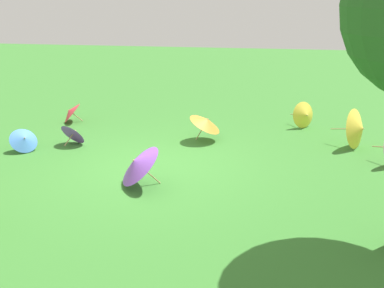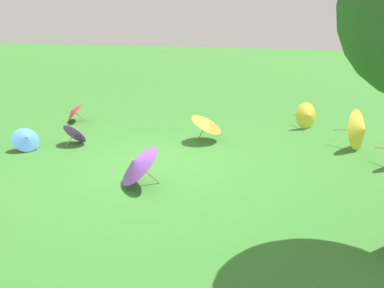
# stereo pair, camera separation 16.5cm
# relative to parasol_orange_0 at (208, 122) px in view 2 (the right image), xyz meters

# --- Properties ---
(ground) EXTENTS (40.00, 40.00, 0.00)m
(ground) POSITION_rel_parasol_orange_0_xyz_m (0.84, 1.96, -0.49)
(ground) COLOR #387A2D
(parasol_orange_0) EXTENTS (0.89, 0.90, 0.76)m
(parasol_orange_0) POSITION_rel_parasol_orange_0_xyz_m (0.00, 0.00, 0.00)
(parasol_orange_0) COLOR tan
(parasol_orange_0) RESTS_ON ground
(parasol_yellow_0) EXTENTS (1.00, 1.02, 0.97)m
(parasol_yellow_0) POSITION_rel_parasol_orange_0_xyz_m (-3.59, 0.03, -0.00)
(parasol_yellow_0) COLOR tan
(parasol_yellow_0) RESTS_ON ground
(parasol_red_0) EXTENTS (0.71, 0.80, 0.60)m
(parasol_red_0) POSITION_rel_parasol_orange_0_xyz_m (3.97, -1.09, -0.19)
(parasol_red_0) COLOR tan
(parasol_red_0) RESTS_ON ground
(parasol_yellow_1) EXTENTS (0.73, 0.78, 0.73)m
(parasol_yellow_1) POSITION_rel_parasol_orange_0_xyz_m (-2.49, -1.48, -0.13)
(parasol_yellow_1) COLOR tan
(parasol_yellow_1) RESTS_ON ground
(parasol_purple_0) EXTENTS (0.78, 0.70, 0.59)m
(parasol_purple_0) POSITION_rel_parasol_orange_0_xyz_m (3.12, 0.74, -0.19)
(parasol_purple_0) COLOR tan
(parasol_purple_0) RESTS_ON ground
(parasol_purple_1) EXTENTS (1.13, 1.20, 0.86)m
(parasol_purple_1) POSITION_rel_parasol_orange_0_xyz_m (0.97, 2.91, -0.02)
(parasol_purple_1) COLOR tan
(parasol_purple_1) RESTS_ON ground
(parasol_blue_0) EXTENTS (0.82, 0.83, 0.57)m
(parasol_blue_0) POSITION_rel_parasol_orange_0_xyz_m (4.06, 1.39, -0.20)
(parasol_blue_0) COLOR tan
(parasol_blue_0) RESTS_ON ground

